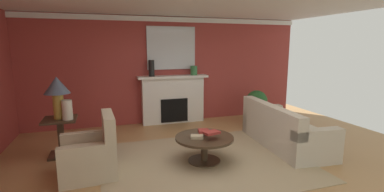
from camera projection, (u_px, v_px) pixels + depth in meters
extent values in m
plane|color=tan|center=(205.00, 165.00, 4.67)|extent=(8.94, 8.94, 0.00)
cube|color=#9E3833|center=(165.00, 70.00, 7.19)|extent=(7.48, 0.12, 2.71)
cube|color=white|center=(165.00, 19.00, 6.89)|extent=(7.48, 0.08, 0.12)
cube|color=tan|center=(204.00, 161.00, 4.79)|extent=(3.41, 2.75, 0.01)
cube|color=white|center=(173.00, 100.00, 7.18)|extent=(1.60, 0.25, 1.17)
cube|color=black|center=(173.00, 109.00, 7.20)|extent=(0.70, 0.26, 0.60)
cube|color=white|center=(173.00, 77.00, 7.04)|extent=(1.80, 0.35, 0.06)
cube|color=silver|center=(171.00, 48.00, 7.05)|extent=(1.25, 0.04, 1.08)
cube|color=beige|center=(285.00, 135.00, 5.54)|extent=(1.06, 2.16, 0.45)
cube|color=beige|center=(270.00, 115.00, 5.38)|extent=(0.36, 2.11, 0.40)
cube|color=beige|center=(317.00, 147.00, 4.62)|extent=(0.91, 0.27, 0.62)
cube|color=beige|center=(263.00, 119.00, 6.43)|extent=(0.91, 0.27, 0.62)
cube|color=#C1B293|center=(89.00, 162.00, 4.26)|extent=(0.84, 0.84, 0.44)
cube|color=#C1B293|center=(109.00, 130.00, 4.28)|extent=(0.20, 0.81, 0.51)
cube|color=#C1B293|center=(88.00, 149.00, 4.55)|extent=(0.81, 0.18, 0.60)
cube|color=#C1B293|center=(88.00, 165.00, 3.94)|extent=(0.81, 0.18, 0.60)
cylinder|color=#3D2D1E|center=(204.00, 138.00, 4.72)|extent=(1.00, 1.00, 0.04)
cylinder|color=#3D2D1E|center=(204.00, 150.00, 4.76)|extent=(0.12, 0.12, 0.41)
cylinder|color=#3D2D1E|center=(204.00, 161.00, 4.79)|extent=(0.56, 0.56, 0.03)
cube|color=#3D2D1E|center=(60.00, 119.00, 4.94)|extent=(0.56, 0.56, 0.04)
cube|color=#3D2D1E|center=(61.00, 138.00, 5.00)|extent=(0.10, 0.10, 0.66)
cube|color=#3D2D1E|center=(63.00, 154.00, 5.06)|extent=(0.45, 0.45, 0.04)
cylinder|color=#B28E38|center=(59.00, 106.00, 4.90)|extent=(0.18, 0.18, 0.45)
cone|color=#4C566B|center=(57.00, 85.00, 4.83)|extent=(0.44, 0.44, 0.30)
cylinder|color=#33703D|center=(194.00, 70.00, 7.16)|extent=(0.18, 0.18, 0.24)
cylinder|color=black|center=(151.00, 68.00, 6.81)|extent=(0.14, 0.14, 0.40)
cylinder|color=beige|center=(67.00, 110.00, 4.84)|extent=(0.17, 0.17, 0.35)
cube|color=tan|center=(197.00, 137.00, 4.63)|extent=(0.25, 0.21, 0.05)
cube|color=maroon|center=(204.00, 131.00, 4.78)|extent=(0.21, 0.21, 0.05)
cube|color=maroon|center=(212.00, 133.00, 4.56)|extent=(0.29, 0.23, 0.04)
cylinder|color=#333333|center=(256.00, 116.00, 7.35)|extent=(0.32, 0.32, 0.30)
sphere|color=#28602D|center=(257.00, 101.00, 7.28)|extent=(0.56, 0.56, 0.56)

